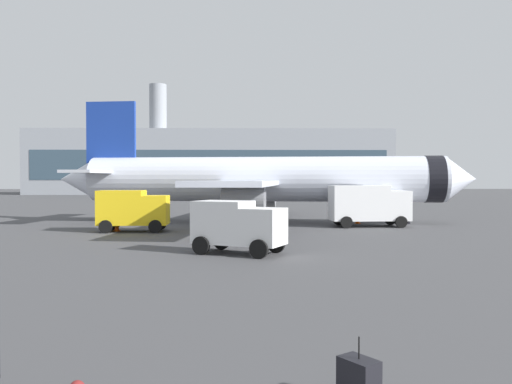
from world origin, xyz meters
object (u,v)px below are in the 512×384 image
Objects in this scene: cargo_van at (238,224)px; safety_cone_mid at (358,219)px; safety_cone_near at (117,226)px; airplane_at_gate at (261,180)px; service_truck at (133,209)px; rolling_suitcase at (359,380)px; fuel_truck at (368,204)px.

safety_cone_mid is at bearing 60.81° from cargo_van.
airplane_at_gate is at bearing 34.62° from safety_cone_near.
safety_cone_near is at bearing 164.91° from service_truck.
rolling_suitcase is (9.85, -27.96, -1.22)m from service_truck.
safety_cone_mid is 35.11m from rolling_suitcase.
safety_cone_mid is at bearing -8.45° from airplane_at_gate.
rolling_suitcase is at bearing -70.60° from service_truck.
cargo_van is 4.39× the size of rolling_suitcase.
safety_cone_near is 0.72× the size of rolling_suitcase.
rolling_suitcase is (2.27, -16.97, -1.06)m from cargo_van.
airplane_at_gate is 7.40× the size of service_truck.
rolling_suitcase is at bearing -102.21° from safety_cone_mid.
safety_cone_mid is (9.69, 17.35, -1.05)m from cargo_van.
service_truck is 0.79× the size of fuel_truck.
service_truck is 6.09× the size of safety_cone_near.
cargo_van is 17.15m from rolling_suitcase.
cargo_van is at bearing -55.41° from service_truck.
service_truck reaches higher than safety_cone_mid.
cargo_van is at bearing 97.61° from rolling_suitcase.
airplane_at_gate is at bearing 90.96° from rolling_suitcase.
airplane_at_gate is 45.06× the size of safety_cone_near.
safety_cone_near is 0.98× the size of safety_cone_mid.
fuel_truck is 3.22m from safety_cone_mid.
safety_cone_mid is (18.48, 6.03, 0.01)m from safety_cone_near.
cargo_van reaches higher than safety_cone_near.
fuel_truck is 1.27× the size of cargo_van.
rolling_suitcase is at bearing -103.64° from fuel_truck.
safety_cone_near is (-8.78, 11.32, -1.06)m from cargo_van.
safety_cone_mid reaches higher than safety_cone_near.
fuel_truck is 5.56× the size of rolling_suitcase.
cargo_van reaches higher than rolling_suitcase.
airplane_at_gate is 32.51× the size of rolling_suitcase.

